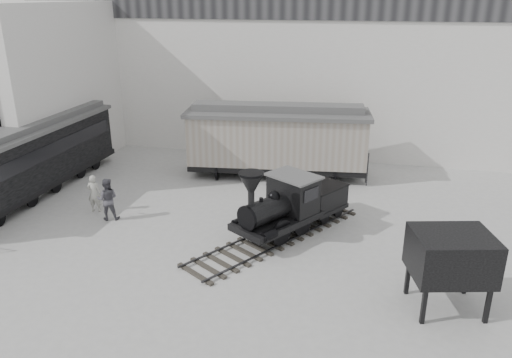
% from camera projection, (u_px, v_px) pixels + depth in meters
% --- Properties ---
extents(ground, '(90.00, 90.00, 0.00)m').
position_uv_depth(ground, '(227.00, 271.00, 17.95)').
color(ground, '#9E9E9B').
extents(north_wall, '(34.00, 2.51, 11.00)m').
position_uv_depth(north_wall, '(296.00, 62.00, 29.67)').
color(north_wall, silver).
rests_on(north_wall, ground).
extents(west_pavilion, '(7.00, 12.11, 9.00)m').
position_uv_depth(west_pavilion, '(32.00, 84.00, 28.61)').
color(west_pavilion, silver).
rests_on(west_pavilion, ground).
extents(locomotive, '(6.32, 8.44, 3.10)m').
position_uv_depth(locomotive, '(288.00, 207.00, 20.45)').
color(locomotive, black).
rests_on(locomotive, ground).
extents(boxcar, '(9.99, 4.22, 3.97)m').
position_uv_depth(boxcar, '(277.00, 139.00, 26.74)').
color(boxcar, black).
rests_on(boxcar, ground).
extents(passenger_coach, '(2.92, 12.69, 3.39)m').
position_uv_depth(passenger_coach, '(28.00, 158.00, 24.24)').
color(passenger_coach, black).
rests_on(passenger_coach, ground).
extents(visitor_a, '(0.69, 0.51, 1.75)m').
position_uv_depth(visitor_a, '(94.00, 193.00, 22.61)').
color(visitor_a, '#B6B6AB').
rests_on(visitor_a, ground).
extents(visitor_b, '(1.10, 0.97, 1.90)m').
position_uv_depth(visitor_b, '(107.00, 199.00, 21.79)').
color(visitor_b, '#4A4851').
rests_on(visitor_b, ground).
extents(coal_hopper, '(2.76, 2.45, 2.57)m').
position_uv_depth(coal_hopper, '(450.00, 261.00, 15.31)').
color(coal_hopper, black).
rests_on(coal_hopper, ground).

